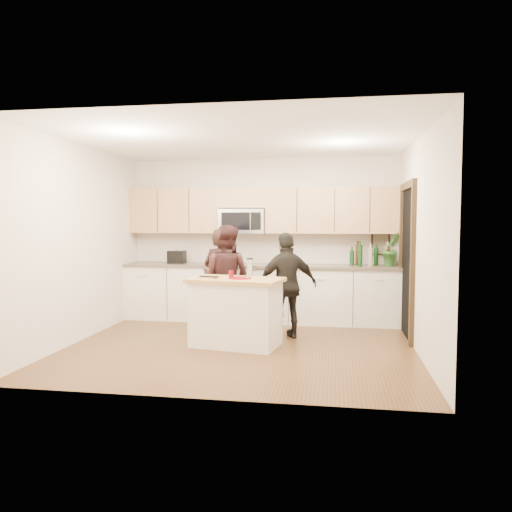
% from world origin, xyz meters
% --- Properties ---
extents(floor, '(4.50, 4.50, 0.00)m').
position_xyz_m(floor, '(0.00, 0.00, 0.00)').
color(floor, brown).
rests_on(floor, ground).
extents(room_shell, '(4.52, 4.02, 2.71)m').
position_xyz_m(room_shell, '(0.00, 0.00, 1.73)').
color(room_shell, beige).
rests_on(room_shell, ground).
extents(back_cabinetry, '(4.50, 0.66, 0.94)m').
position_xyz_m(back_cabinetry, '(0.00, 1.69, 0.47)').
color(back_cabinetry, white).
rests_on(back_cabinetry, ground).
extents(upper_cabinetry, '(4.50, 0.33, 0.75)m').
position_xyz_m(upper_cabinetry, '(0.03, 1.83, 1.84)').
color(upper_cabinetry, tan).
rests_on(upper_cabinetry, ground).
extents(microwave, '(0.76, 0.41, 0.40)m').
position_xyz_m(microwave, '(-0.31, 1.80, 1.65)').
color(microwave, silver).
rests_on(microwave, ground).
extents(doorway, '(0.06, 1.25, 2.20)m').
position_xyz_m(doorway, '(2.23, 0.90, 1.16)').
color(doorway, black).
rests_on(doorway, ground).
extents(framed_picture, '(0.30, 0.03, 0.38)m').
position_xyz_m(framed_picture, '(1.95, 1.98, 1.28)').
color(framed_picture, black).
rests_on(framed_picture, ground).
extents(dish_towel, '(0.34, 0.60, 0.48)m').
position_xyz_m(dish_towel, '(-0.95, 1.50, 0.80)').
color(dish_towel, white).
rests_on(dish_towel, ground).
extents(island, '(1.30, 0.90, 0.90)m').
position_xyz_m(island, '(-0.07, 0.01, 0.45)').
color(island, white).
rests_on(island, ground).
extents(red_plate, '(0.29, 0.29, 0.02)m').
position_xyz_m(red_plate, '(-0.00, -0.03, 0.91)').
color(red_plate, '#990D0F').
rests_on(red_plate, island).
extents(box_grater, '(0.08, 0.05, 0.26)m').
position_xyz_m(box_grater, '(0.13, -0.03, 1.05)').
color(box_grater, silver).
rests_on(box_grater, red_plate).
extents(drink_glass, '(0.06, 0.06, 0.11)m').
position_xyz_m(drink_glass, '(-0.12, -0.03, 0.95)').
color(drink_glass, maroon).
rests_on(drink_glass, island).
extents(cutting_board, '(0.26, 0.20, 0.02)m').
position_xyz_m(cutting_board, '(-0.43, -0.08, 0.91)').
color(cutting_board, '#AF8849').
rests_on(cutting_board, island).
extents(tongs, '(0.26, 0.07, 0.02)m').
position_xyz_m(tongs, '(-0.40, -0.11, 0.93)').
color(tongs, black).
rests_on(tongs, cutting_board).
extents(knife, '(0.23, 0.06, 0.01)m').
position_xyz_m(knife, '(-0.41, -0.06, 0.92)').
color(knife, silver).
rests_on(knife, cutting_board).
extents(toaster, '(0.28, 0.22, 0.22)m').
position_xyz_m(toaster, '(-1.42, 1.67, 1.05)').
color(toaster, black).
rests_on(toaster, back_cabinetry).
extents(bottle_cluster, '(0.64, 0.40, 0.40)m').
position_xyz_m(bottle_cluster, '(1.77, 1.72, 1.12)').
color(bottle_cluster, black).
rests_on(bottle_cluster, back_cabinetry).
extents(orchid, '(0.38, 0.35, 0.54)m').
position_xyz_m(orchid, '(2.10, 1.72, 1.21)').
color(orchid, '#2F6528').
rests_on(orchid, back_cabinetry).
extents(woman_left, '(0.63, 0.48, 1.55)m').
position_xyz_m(woman_left, '(-0.48, 0.90, 0.77)').
color(woman_left, black).
rests_on(woman_left, ground).
extents(woman_center, '(0.89, 0.76, 1.59)m').
position_xyz_m(woman_center, '(-0.40, 0.90, 0.80)').
color(woman_center, black).
rests_on(woman_center, ground).
extents(woman_right, '(0.95, 0.69, 1.49)m').
position_xyz_m(woman_right, '(0.56, 0.56, 0.75)').
color(woman_right, black).
rests_on(woman_right, ground).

